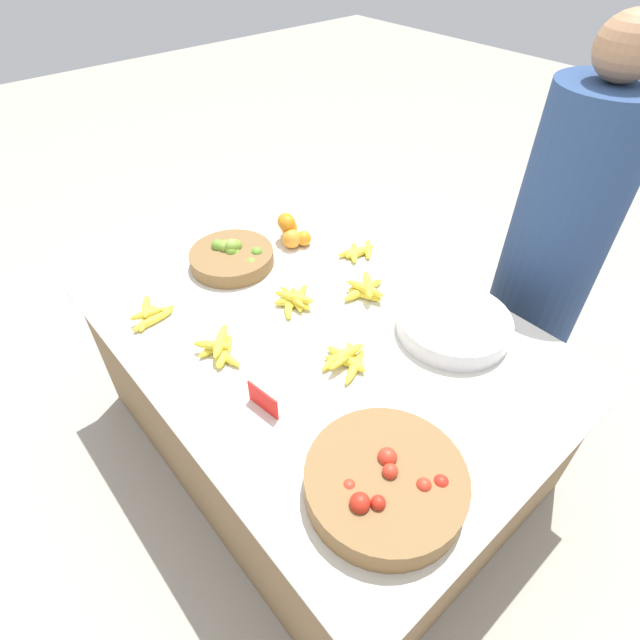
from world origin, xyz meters
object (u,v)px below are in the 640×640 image
(vendor_person, at_px, (550,257))
(metal_bowl, at_px, (453,324))
(lime_bowl, at_px, (232,256))
(tomato_basket, at_px, (385,483))
(price_sign, at_px, (263,400))

(vendor_person, bearing_deg, metal_bowl, -92.21)
(lime_bowl, bearing_deg, tomato_basket, -13.32)
(metal_bowl, distance_m, vendor_person, 0.57)
(vendor_person, bearing_deg, lime_bowl, -132.97)
(tomato_basket, distance_m, vendor_person, 1.20)
(metal_bowl, height_order, vendor_person, vendor_person)
(price_sign, relative_size, vendor_person, 0.08)
(price_sign, bearing_deg, tomato_basket, 2.99)
(lime_bowl, relative_size, vendor_person, 0.22)
(lime_bowl, height_order, tomato_basket, tomato_basket)
(vendor_person, bearing_deg, price_sign, -97.95)
(price_sign, xyz_separation_m, vendor_person, (0.17, 1.25, 0.02))
(metal_bowl, relative_size, price_sign, 3.22)
(tomato_basket, bearing_deg, metal_bowl, 113.24)
(lime_bowl, relative_size, metal_bowl, 0.87)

